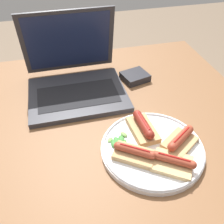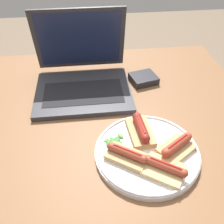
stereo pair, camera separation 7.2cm
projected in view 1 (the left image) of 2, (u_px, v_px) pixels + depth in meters
name	position (u px, v px, depth m)	size (l,w,h in m)	color
desk	(67.00, 132.00, 0.83)	(1.25, 0.85, 0.74)	brown
laptop	(74.00, 79.00, 0.88)	(0.33, 0.31, 0.26)	#2D2D33
plate	(151.00, 148.00, 0.68)	(0.28, 0.28, 0.02)	silver
sausage_toast_left	(142.00, 127.00, 0.71)	(0.07, 0.12, 0.05)	tan
sausage_toast_middle	(133.00, 153.00, 0.64)	(0.12, 0.11, 0.04)	tan
sausage_toast_right	(172.00, 162.00, 0.62)	(0.12, 0.12, 0.04)	tan
sausage_toast_extra	(179.00, 140.00, 0.67)	(0.11, 0.11, 0.04)	tan
salad_pile	(118.00, 141.00, 0.69)	(0.07, 0.06, 0.01)	#387A33
external_drive	(134.00, 77.00, 0.95)	(0.11, 0.10, 0.03)	#232328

